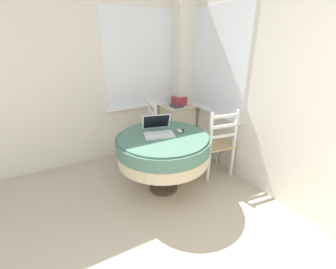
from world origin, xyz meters
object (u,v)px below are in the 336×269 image
cell_phone (181,131)px  dining_chair_near_back_window (144,133)px  round_dining_table (163,147)px  computer_mouse (179,131)px  book_on_cabinet (176,106)px  storage_box (179,101)px  laptop (158,130)px  corner_cabinet (177,127)px  dining_chair_near_right_window (216,144)px

cell_phone → dining_chair_near_back_window: size_ratio=0.12×
round_dining_table → computer_mouse: (0.22, -0.01, 0.16)m
round_dining_table → book_on_cabinet: 1.18m
round_dining_table → storage_box: storage_box is taller
cell_phone → book_on_cabinet: (0.45, 0.89, 0.03)m
dining_chair_near_back_window → laptop: bearing=-99.2°
storage_box → book_on_cabinet: (-0.10, -0.08, -0.06)m
computer_mouse → cell_phone: bearing=30.7°
book_on_cabinet → computer_mouse: bearing=-118.6°
corner_cabinet → storage_box: (0.04, 0.03, 0.45)m
round_dining_table → cell_phone: bearing=4.6°
computer_mouse → dining_chair_near_back_window: bearing=98.5°
round_dining_table → storage_box: 1.31m
storage_box → laptop: bearing=-132.8°
computer_mouse → storage_box: (0.60, 1.00, 0.07)m
computer_mouse → corner_cabinet: (0.56, 0.98, -0.38)m
dining_chair_near_right_window → corner_cabinet: (-0.03, 0.98, -0.07)m
storage_box → book_on_cabinet: storage_box is taller
computer_mouse → corner_cabinet: computer_mouse is taller
book_on_cabinet → laptop: bearing=-131.9°
cell_phone → dining_chair_near_back_window: dining_chair_near_back_window is taller
dining_chair_near_right_window → corner_cabinet: size_ratio=1.26×
cell_phone → book_on_cabinet: 1.00m
computer_mouse → dining_chair_near_back_window: size_ratio=0.09×
computer_mouse → corner_cabinet: bearing=60.1°
laptop → corner_cabinet: bearing=47.7°
corner_cabinet → storage_box: bearing=33.0°
laptop → book_on_cabinet: 1.11m
round_dining_table → dining_chair_near_back_window: (0.09, 0.81, -0.14)m
computer_mouse → book_on_cabinet: bearing=61.4°
round_dining_table → cell_phone: size_ratio=9.42×
dining_chair_near_right_window → book_on_cabinet: dining_chair_near_right_window is taller
round_dining_table → laptop: bearing=105.1°
round_dining_table → laptop: (-0.02, 0.08, 0.19)m
round_dining_table → dining_chair_near_back_window: dining_chair_near_back_window is taller
computer_mouse → storage_box: bearing=59.0°
round_dining_table → dining_chair_near_back_window: size_ratio=1.17×
round_dining_table → cell_phone: (0.27, 0.02, 0.15)m
laptop → dining_chair_near_back_window: dining_chair_near_back_window is taller
book_on_cabinet → dining_chair_near_right_window: bearing=-84.4°
corner_cabinet → book_on_cabinet: bearing=-138.3°
dining_chair_near_right_window → book_on_cabinet: size_ratio=4.75×
dining_chair_near_right_window → book_on_cabinet: (-0.09, 0.93, 0.32)m
dining_chair_near_right_window → computer_mouse: bearing=179.2°
round_dining_table → laptop: 0.21m
corner_cabinet → book_on_cabinet: 0.40m
corner_cabinet → book_on_cabinet: book_on_cabinet is taller
laptop → cell_phone: (0.29, -0.06, -0.04)m
round_dining_table → computer_mouse: 0.27m
dining_chair_near_back_window → dining_chair_near_right_window: same height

